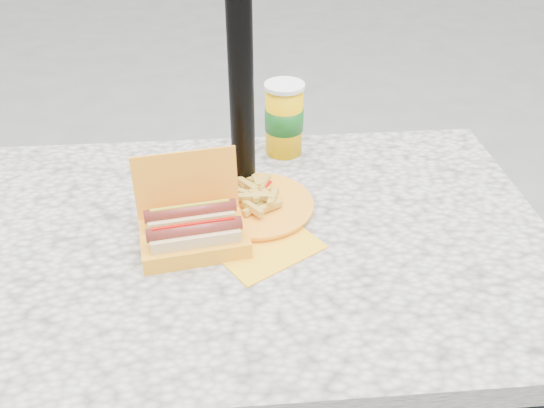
{
  "coord_description": "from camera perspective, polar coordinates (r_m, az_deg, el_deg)",
  "views": [
    {
      "loc": [
        -0.03,
        -0.9,
        1.44
      ],
      "look_at": [
        0.05,
        0.02,
        0.8
      ],
      "focal_mm": 38.0,
      "sensor_mm": 36.0,
      "label": 1
    }
  ],
  "objects": [
    {
      "name": "hotdog_box",
      "position": [
        1.1,
        -7.82,
        -2.5
      ],
      "size": [
        0.22,
        0.18,
        0.16
      ],
      "rotation": [
        0.0,
        0.0,
        0.15
      ],
      "color": "orange",
      "rests_on": "picnic_table"
    },
    {
      "name": "soda_cup",
      "position": [
        1.37,
        1.2,
        8.44
      ],
      "size": [
        0.09,
        0.09,
        0.18
      ],
      "rotation": [
        0.0,
        0.0,
        0.29
      ],
      "color": "#FFBB01",
      "rests_on": "picnic_table"
    },
    {
      "name": "picnic_table",
      "position": [
        1.21,
        -2.25,
        -6.97
      ],
      "size": [
        1.2,
        0.8,
        0.75
      ],
      "color": "beige",
      "rests_on": "ground"
    },
    {
      "name": "umbrella_pole",
      "position": [
        1.12,
        -3.24,
        16.73
      ],
      "size": [
        0.05,
        0.05,
        2.2
      ],
      "primitive_type": "cylinder",
      "color": "black",
      "rests_on": "ground"
    },
    {
      "name": "fries_plate",
      "position": [
        1.19,
        -1.67,
        -0.17
      ],
      "size": [
        0.26,
        0.36,
        0.05
      ],
      "rotation": [
        0.0,
        0.0,
        0.3
      ],
      "color": "yellow",
      "rests_on": "picnic_table"
    }
  ]
}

